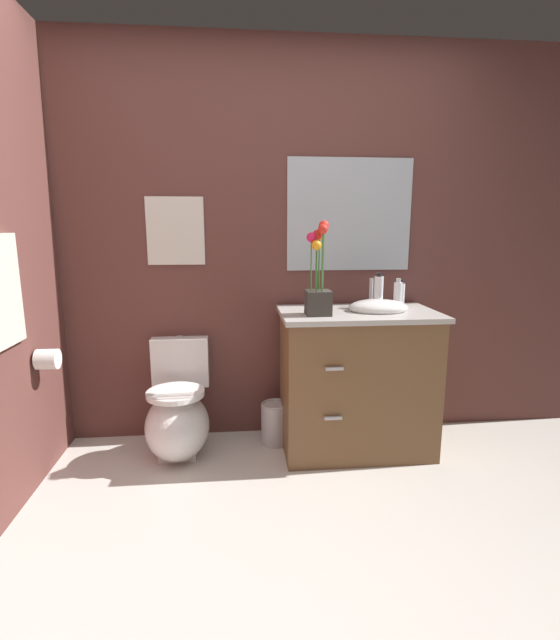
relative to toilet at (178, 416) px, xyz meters
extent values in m
plane|color=beige|center=(0.57, -1.19, -0.24)|extent=(8.55, 8.55, 0.00)
cube|color=brown|center=(0.77, 0.30, 1.01)|extent=(3.99, 0.05, 2.50)
ellipsoid|color=white|center=(0.00, -0.05, -0.04)|extent=(0.38, 0.48, 0.40)
cube|color=white|center=(0.00, 0.00, -0.15)|extent=(0.22, 0.26, 0.18)
cube|color=white|center=(0.00, 0.24, 0.28)|extent=(0.36, 0.13, 0.32)
cylinder|color=white|center=(0.00, -0.07, 0.17)|extent=(0.34, 0.34, 0.03)
cylinder|color=#B7B7BC|center=(0.00, 0.24, 0.44)|extent=(0.04, 0.04, 0.02)
cube|color=brown|center=(1.10, -0.03, 0.18)|extent=(0.90, 0.52, 0.85)
cube|color=#BCB7B2|center=(1.10, -0.03, 0.62)|extent=(0.94, 0.56, 0.03)
ellipsoid|color=white|center=(1.22, -0.03, 0.66)|extent=(0.36, 0.26, 0.10)
cylinder|color=#B7B7BC|center=(1.22, 0.13, 0.73)|extent=(0.02, 0.02, 0.18)
cube|color=#B7B7BC|center=(0.90, -0.30, 0.37)|extent=(0.10, 0.02, 0.02)
cube|color=#B7B7BC|center=(0.90, -0.30, 0.08)|extent=(0.10, 0.02, 0.02)
cube|color=#38332D|center=(0.83, -0.12, 0.71)|extent=(0.14, 0.14, 0.14)
cylinder|color=#386B2D|center=(0.86, -0.12, 0.96)|extent=(0.01, 0.01, 0.36)
sphere|color=red|center=(0.86, -0.12, 1.14)|extent=(0.06, 0.06, 0.06)
cylinder|color=#386B2D|center=(0.84, -0.08, 0.93)|extent=(0.01, 0.01, 0.31)
sphere|color=orange|center=(0.84, -0.08, 1.09)|extent=(0.06, 0.06, 0.06)
cylinder|color=#386B2D|center=(0.83, -0.09, 0.93)|extent=(0.01, 0.01, 0.31)
sphere|color=red|center=(0.83, -0.09, 1.09)|extent=(0.06, 0.06, 0.06)
cylinder|color=#386B2D|center=(0.79, -0.11, 0.93)|extent=(0.01, 0.01, 0.30)
sphere|color=#E01E51|center=(0.79, -0.11, 1.07)|extent=(0.06, 0.06, 0.06)
cylinder|color=#386B2D|center=(0.81, -0.15, 0.90)|extent=(0.01, 0.01, 0.26)
sphere|color=orange|center=(0.81, -0.15, 1.03)|extent=(0.06, 0.06, 0.06)
cylinder|color=#386B2D|center=(0.84, -0.16, 0.95)|extent=(0.01, 0.01, 0.34)
sphere|color=red|center=(0.84, -0.16, 1.12)|extent=(0.06, 0.06, 0.06)
cylinder|color=white|center=(1.40, 0.11, 0.71)|extent=(0.05, 0.05, 0.15)
cylinder|color=black|center=(1.40, 0.11, 0.79)|extent=(0.03, 0.03, 0.02)
cylinder|color=white|center=(1.25, 0.08, 0.73)|extent=(0.06, 0.06, 0.20)
cylinder|color=black|center=(1.25, 0.08, 0.84)|extent=(0.03, 0.03, 0.02)
cylinder|color=white|center=(1.35, 0.01, 0.72)|extent=(0.05, 0.05, 0.17)
cylinder|color=#B7B7BC|center=(1.35, 0.01, 0.81)|extent=(0.03, 0.03, 0.02)
cylinder|color=#B7B7BC|center=(0.60, 0.08, -0.11)|extent=(0.18, 0.18, 0.26)
torus|color=#B7B7BC|center=(0.60, 0.08, 0.02)|extent=(0.18, 0.18, 0.01)
cube|color=silver|center=(0.00, 0.27, 1.11)|extent=(0.35, 0.01, 0.41)
cube|color=#B2BCC6|center=(1.10, 0.27, 1.21)|extent=(0.80, 0.01, 0.70)
cube|color=beige|center=(-0.70, -0.46, 0.84)|extent=(0.03, 0.28, 0.52)
cylinder|color=white|center=(-0.65, -0.20, 0.44)|extent=(0.11, 0.11, 0.11)
camera|label=1|loc=(0.37, -2.68, 1.13)|focal=25.84mm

